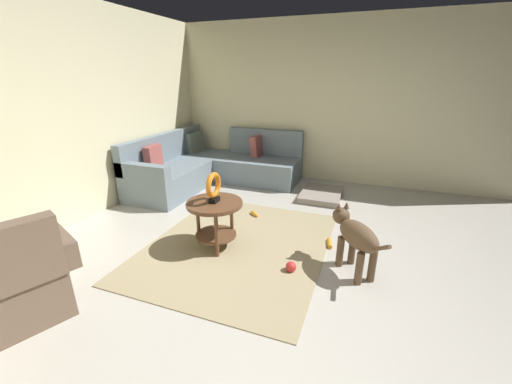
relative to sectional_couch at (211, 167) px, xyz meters
name	(u,v)px	position (x,y,z in m)	size (l,w,h in m)	color
ground_plane	(296,269)	(-1.99, -2.01, -0.34)	(6.00, 6.00, 0.10)	#B7B2A8
wall_back	(56,116)	(-1.99, 0.93, 1.06)	(6.00, 0.12, 2.70)	beige
wall_right	(341,104)	(0.95, -2.01, 1.06)	(0.12, 6.00, 2.70)	beige
area_rug	(238,245)	(-1.84, -1.31, -0.29)	(2.30, 1.90, 0.01)	tan
sectional_couch	(211,167)	(0.00, 0.00, 0.00)	(2.20, 2.25, 0.88)	slate
armchair	(17,284)	(-3.47, -0.20, 0.03)	(0.97, 0.87, 0.88)	brown
side_table	(215,212)	(-1.95, -1.10, 0.12)	(0.60, 0.60, 0.54)	brown
torus_sculpture	(214,187)	(-1.95, -1.10, 0.42)	(0.28, 0.08, 0.33)	black
dog_bed_mat	(321,194)	(-0.01, -1.93, -0.25)	(0.80, 0.60, 0.09)	gray
dog	(355,236)	(-1.90, -2.55, 0.09)	(0.69, 0.57, 0.63)	brown
dog_toy_ball	(291,267)	(-2.13, -2.00, -0.24)	(0.10, 0.10, 0.10)	red
dog_toy_rope	(330,243)	(-1.48, -2.28, -0.27)	(0.05, 0.05, 0.19)	orange
dog_toy_bone	(254,214)	(-1.04, -1.20, -0.26)	(0.18, 0.06, 0.06)	orange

